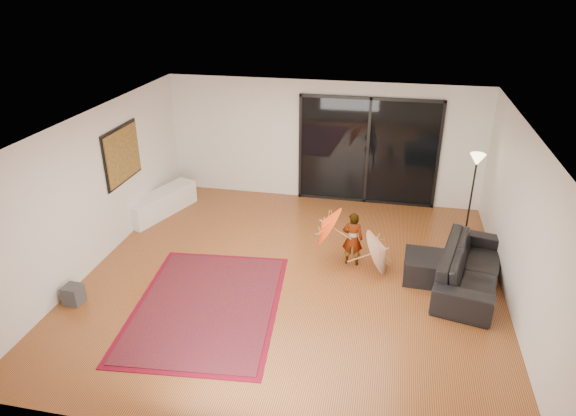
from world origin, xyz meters
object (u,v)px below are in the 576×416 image
(child, at_px, (352,239))
(sofa, at_px, (471,267))
(media_console, at_px, (162,203))
(ottoman, at_px, (426,268))

(child, bearing_deg, sofa, 172.88)
(media_console, relative_size, ottoman, 2.41)
(ottoman, relative_size, child, 0.74)
(sofa, relative_size, ottoman, 3.09)
(media_console, height_order, ottoman, media_console)
(media_console, relative_size, sofa, 0.78)
(media_console, distance_m, ottoman, 5.70)
(sofa, bearing_deg, media_console, 88.81)
(sofa, xyz_separation_m, ottoman, (-0.70, 0.05, -0.12))
(child, bearing_deg, ottoman, 170.86)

